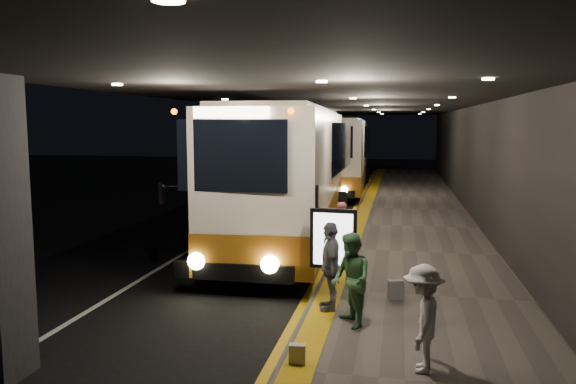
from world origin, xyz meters
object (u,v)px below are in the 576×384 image
(passenger_waiting_white, at_px, (423,318))
(bag_plain, at_px, (297,354))
(bag_polka, at_px, (396,290))
(info_sign, at_px, (333,241))
(passenger_waiting_green, at_px, (351,280))
(passenger_waiting_grey, at_px, (330,266))
(coach_second, at_px, (341,157))
(stanchion_post, at_px, (340,241))
(passenger_boarding, at_px, (343,230))
(coach_main, at_px, (291,179))

(passenger_waiting_white, bearing_deg, bag_plain, -79.85)
(bag_polka, relative_size, info_sign, 0.20)
(passenger_waiting_green, height_order, passenger_waiting_grey, passenger_waiting_grey)
(bag_polka, relative_size, bag_plain, 1.28)
(bag_polka, xyz_separation_m, info_sign, (-1.22, -0.67, 1.11))
(bag_polka, bearing_deg, info_sign, -151.03)
(coach_second, height_order, bag_plain, coach_second)
(bag_polka, relative_size, stanchion_post, 0.36)
(passenger_waiting_grey, xyz_separation_m, bag_polka, (1.24, 0.93, -0.67))
(passenger_waiting_white, xyz_separation_m, passenger_waiting_grey, (-1.63, 2.42, 0.07))
(passenger_boarding, distance_m, passenger_waiting_white, 6.83)
(passenger_waiting_green, distance_m, stanchion_post, 4.73)
(coach_main, height_order, passenger_waiting_grey, coach_main)
(coach_main, relative_size, passenger_waiting_green, 7.89)
(coach_second, relative_size, passenger_waiting_green, 7.43)
(bag_plain, bearing_deg, passenger_waiting_green, 69.93)
(coach_main, distance_m, stanchion_post, 4.00)
(coach_main, xyz_separation_m, passenger_waiting_green, (2.61, -7.94, -0.97))
(passenger_waiting_grey, height_order, bag_polka, passenger_waiting_grey)
(bag_plain, distance_m, info_sign, 3.04)
(passenger_boarding, xyz_separation_m, passenger_waiting_white, (1.81, -6.59, 0.02))
(stanchion_post, bearing_deg, bag_plain, -89.55)
(passenger_waiting_white, bearing_deg, coach_main, -152.39)
(coach_main, height_order, info_sign, coach_main)
(coach_second, distance_m, passenger_waiting_grey, 20.82)
(passenger_waiting_green, bearing_deg, stanchion_post, 161.98)
(passenger_waiting_green, distance_m, passenger_waiting_grey, 0.92)
(coach_main, distance_m, info_sign, 7.24)
(passenger_boarding, height_order, passenger_waiting_green, passenger_waiting_green)
(stanchion_post, bearing_deg, passenger_waiting_green, -81.61)
(passenger_boarding, height_order, bag_polka, passenger_boarding)
(bag_polka, xyz_separation_m, stanchion_post, (-1.47, 2.94, 0.34))
(stanchion_post, bearing_deg, coach_second, 95.73)
(coach_main, relative_size, stanchion_post, 12.44)
(info_sign, bearing_deg, coach_main, 112.18)
(passenger_waiting_green, bearing_deg, info_sign, 176.15)
(bag_plain, bearing_deg, info_sign, 85.92)
(passenger_waiting_white, relative_size, passenger_waiting_grey, 0.91)
(coach_main, height_order, bag_polka, coach_main)
(coach_second, bearing_deg, bag_polka, -83.05)
(passenger_waiting_green, height_order, info_sign, info_sign)
(coach_second, relative_size, passenger_waiting_grey, 7.22)
(passenger_boarding, relative_size, passenger_waiting_white, 0.97)
(passenger_waiting_green, bearing_deg, passenger_waiting_white, 9.59)
(stanchion_post, bearing_deg, passenger_waiting_white, -73.49)
(coach_main, xyz_separation_m, passenger_waiting_grey, (2.16, -7.14, -0.95))
(coach_main, relative_size, coach_second, 1.06)
(passenger_waiting_grey, relative_size, info_sign, 0.89)
(stanchion_post, bearing_deg, coach_main, 120.50)
(bag_polka, height_order, info_sign, info_sign)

